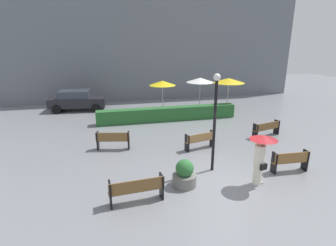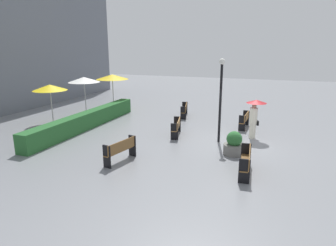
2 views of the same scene
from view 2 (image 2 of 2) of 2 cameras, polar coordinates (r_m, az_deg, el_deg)
ground_plane at (r=14.66m, az=13.14°, el=-3.79°), size 60.00×60.00×0.00m
bench_near_right at (r=17.30m, az=14.66°, el=0.70°), size 1.55×0.43×0.88m
bench_near_left at (r=11.16m, az=14.96°, el=-6.99°), size 1.85×0.51×0.88m
bench_far_right at (r=19.58m, az=3.25°, el=2.69°), size 1.81×0.76×0.83m
bench_mid_center at (r=15.34m, az=1.70°, el=-0.64°), size 1.65×0.72×0.84m
bench_far_left at (r=12.00m, az=-9.12°, el=-5.02°), size 1.67×0.68×0.91m
pedestrian_with_umbrella at (r=15.30m, az=16.43°, el=1.80°), size 0.99×0.99×1.98m
planter_pot at (r=12.99m, az=12.67°, el=-4.11°), size 0.89×0.89×1.03m
lamp_post at (r=14.10m, az=10.19°, el=5.89°), size 0.28×0.28×4.00m
patio_umbrella_yellow at (r=18.83m, az=-21.92°, el=6.38°), size 1.98×1.98×2.36m
patio_umbrella_white at (r=20.81m, az=-15.96°, el=8.07°), size 2.12×2.12×2.54m
patio_umbrella_yellow_far at (r=21.71m, az=-10.73°, el=8.77°), size 2.30×2.30×2.59m
hedge_strip at (r=17.37m, az=-15.45°, el=0.53°), size 9.46×0.70×0.92m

